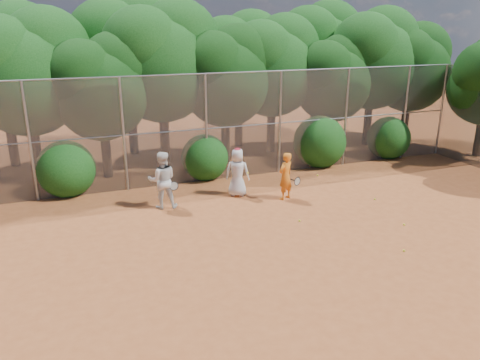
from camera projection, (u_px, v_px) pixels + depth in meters
name	position (u px, v px, depth m)	size (l,w,h in m)	color
ground	(306.00, 241.00, 12.90)	(80.00, 80.00, 0.00)	brown
fence_back	(229.00, 126.00, 17.52)	(20.05, 0.09, 4.03)	gray
tree_1	(26.00, 68.00, 16.81)	(4.64, 4.03, 6.35)	black
tree_2	(101.00, 84.00, 17.20)	(3.99, 3.47, 5.47)	black
tree_3	(162.00, 58.00, 18.69)	(4.89, 4.26, 6.70)	black
tree_4	(226.00, 73.00, 19.19)	(4.19, 3.64, 5.73)	black
tree_5	(273.00, 63.00, 20.65)	(4.51, 3.92, 6.17)	black
tree_6	(333.00, 76.00, 20.79)	(3.86, 3.36, 5.29)	black
tree_7	(374.00, 55.00, 21.91)	(4.77, 4.14, 6.53)	black
tree_8	(412.00, 65.00, 22.46)	(4.25, 3.70, 5.82)	black
tree_9	(1.00, 59.00, 18.45)	(4.83, 4.20, 6.62)	black
tree_10	(128.00, 49.00, 20.23)	(5.15, 4.48, 7.06)	black
tree_11	(239.00, 58.00, 21.70)	(4.64, 4.03, 6.35)	black
tree_12	(318.00, 48.00, 23.64)	(5.02, 4.37, 6.88)	black
bush_0	(66.00, 166.00, 16.14)	(2.00, 2.00, 2.00)	#0F3F10
bush_1	(205.00, 155.00, 17.86)	(1.80, 1.80, 1.80)	#0F3F10
bush_2	(320.00, 139.00, 19.48)	(2.20, 2.20, 2.20)	#0F3F10
bush_3	(389.00, 136.00, 20.71)	(1.90, 1.90, 1.90)	#0F3F10
player_yellow	(286.00, 176.00, 15.72)	(0.85, 0.60, 1.63)	orange
player_teen	(237.00, 172.00, 16.02)	(0.98, 0.86, 1.71)	silver
player_white	(162.00, 180.00, 14.93)	(1.02, 0.88, 1.87)	silver
ball_0	(375.00, 199.00, 15.84)	(0.07, 0.07, 0.07)	yellow
ball_1	(404.00, 251.00, 12.25)	(0.07, 0.07, 0.07)	yellow
ball_2	(404.00, 225.00, 13.84)	(0.07, 0.07, 0.07)	yellow
ball_3	(300.00, 221.00, 14.11)	(0.07, 0.07, 0.07)	yellow
ball_4	(318.00, 175.00, 18.34)	(0.07, 0.07, 0.07)	yellow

